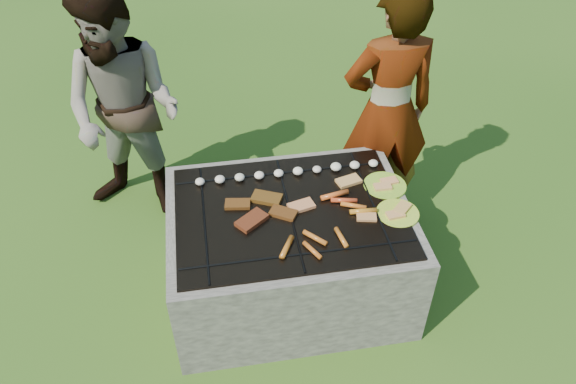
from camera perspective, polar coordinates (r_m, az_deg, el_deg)
name	(u,v)px	position (r m, az deg, el deg)	size (l,w,h in m)	color
lawn	(289,285)	(3.42, 0.14, -9.47)	(60.00, 60.00, 0.00)	#234B12
fire_pit	(289,253)	(3.20, 0.15, -6.25)	(1.30, 1.00, 0.62)	gray
mushrooms	(291,172)	(3.19, 0.29, 2.07)	(1.05, 0.06, 0.04)	beige
pork_slabs	(260,209)	(2.97, -2.87, -1.76)	(0.38, 0.32, 0.02)	brown
sausages	(332,220)	(2.91, 4.48, -2.85)	(0.56, 0.47, 0.03)	#F55D28
bread_on_grate	(332,197)	(3.05, 4.53, -0.55)	(0.45, 0.40, 0.02)	tan
plate_far	(385,186)	(3.18, 9.82, 0.65)	(0.30, 0.30, 0.03)	#C6E737
plate_near	(398,213)	(3.02, 11.11, -2.11)	(0.26, 0.26, 0.03)	#F1F73B
cook	(388,111)	(3.47, 10.09, 8.10)	(0.58, 0.38, 1.58)	#A09786
bystander	(125,111)	(3.58, -16.26, 7.86)	(0.75, 0.58, 1.54)	#A49989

